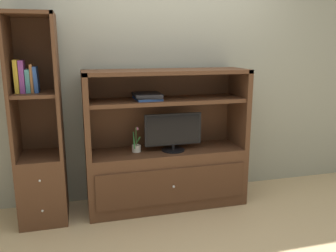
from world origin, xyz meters
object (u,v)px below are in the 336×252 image
at_px(tv_monitor, 173,132).
at_px(potted_plant, 136,147).
at_px(bookshelf_tall, 41,155).
at_px(upright_book_row, 26,78).
at_px(magazine_stack, 147,96).
at_px(media_console, 167,162).

relative_size(tv_monitor, potted_plant, 2.30).
height_order(bookshelf_tall, upright_book_row, bookshelf_tall).
distance_m(tv_monitor, potted_plant, 0.39).
distance_m(tv_monitor, magazine_stack, 0.43).
relative_size(magazine_stack, upright_book_row, 1.17).
bearing_deg(tv_monitor, bookshelf_tall, 177.31).
xyz_separation_m(media_console, tv_monitor, (0.05, -0.05, 0.32)).
distance_m(media_console, upright_book_row, 1.51).
relative_size(bookshelf_tall, upright_book_row, 6.65).
height_order(media_console, upright_book_row, upright_book_row).
height_order(potted_plant, upright_book_row, upright_book_row).
bearing_deg(bookshelf_tall, potted_plant, -0.30).
height_order(media_console, tv_monitor, media_console).
xyz_separation_m(magazine_stack, upright_book_row, (-1.05, 0.00, 0.20)).
distance_m(potted_plant, bookshelf_tall, 0.87).
relative_size(tv_monitor, upright_book_row, 2.02).
xyz_separation_m(tv_monitor, bookshelf_tall, (-1.23, 0.06, -0.16)).
height_order(tv_monitor, bookshelf_tall, bookshelf_tall).
relative_size(tv_monitor, magazine_stack, 1.73).
bearing_deg(upright_book_row, magazine_stack, -0.13).
bearing_deg(tv_monitor, magazine_stack, 169.43).
bearing_deg(bookshelf_tall, upright_book_row, -170.54).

